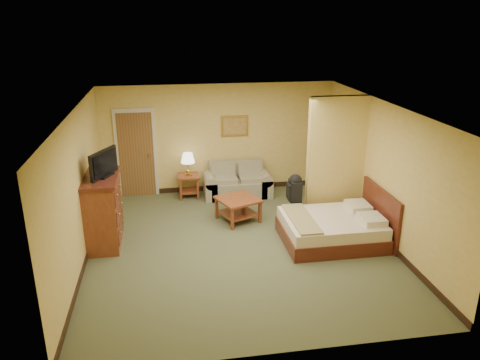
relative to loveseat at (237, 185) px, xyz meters
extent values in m
plane|color=#515738|center=(-0.37, -2.57, -0.26)|extent=(6.00, 6.00, 0.00)
plane|color=white|center=(-0.37, -2.57, 2.34)|extent=(6.00, 6.00, 0.00)
cube|color=#DFBE5F|center=(-0.37, 0.43, 1.04)|extent=(5.50, 0.02, 2.60)
cube|color=#DFBE5F|center=(-3.12, -2.57, 1.04)|extent=(0.02, 6.00, 2.60)
cube|color=#DFBE5F|center=(2.38, -2.57, 1.04)|extent=(0.02, 6.00, 2.60)
cube|color=#DFBE5F|center=(1.78, -1.64, 1.04)|extent=(1.20, 0.15, 2.60)
cube|color=beige|center=(-2.32, 0.40, 0.79)|extent=(0.94, 0.06, 2.10)
cube|color=brown|center=(-2.32, 0.39, 0.74)|extent=(0.80, 0.04, 2.00)
cylinder|color=#B99444|center=(-2.02, 0.33, 0.74)|extent=(0.04, 0.12, 0.04)
cube|color=black|center=(-0.37, 0.42, -0.20)|extent=(5.50, 0.02, 0.12)
cube|color=gray|center=(0.00, -0.04, -0.06)|extent=(1.31, 0.70, 0.39)
cube|color=gray|center=(0.00, 0.26, 0.34)|extent=(1.31, 0.17, 0.41)
cube|color=gray|center=(-0.65, -0.04, -0.04)|extent=(0.28, 0.70, 0.44)
cube|color=gray|center=(0.65, -0.04, -0.04)|extent=(0.28, 0.70, 0.44)
cube|color=maroon|center=(-1.15, 0.08, 0.26)|extent=(0.49, 0.49, 0.04)
cube|color=maroon|center=(-1.15, 0.08, -0.11)|extent=(0.41, 0.41, 0.03)
cube|color=maroon|center=(-1.35, -0.12, -0.01)|extent=(0.05, 0.05, 0.50)
cube|color=maroon|center=(-0.95, -0.12, -0.01)|extent=(0.05, 0.05, 0.50)
cube|color=maroon|center=(-1.35, 0.28, -0.01)|extent=(0.05, 0.05, 0.50)
cube|color=maroon|center=(-0.95, 0.28, -0.01)|extent=(0.05, 0.05, 0.50)
cylinder|color=#B99444|center=(-1.15, 0.08, 0.30)|extent=(0.16, 0.16, 0.04)
cylinder|color=#B99444|center=(-1.15, 0.08, 0.51)|extent=(0.02, 0.02, 0.27)
cone|color=white|center=(-1.15, 0.08, 0.70)|extent=(0.32, 0.32, 0.22)
cube|color=maroon|center=(-0.21, -1.44, 0.21)|extent=(1.00, 1.00, 0.04)
cube|color=maroon|center=(-0.21, -1.44, -0.10)|extent=(0.86, 0.86, 0.03)
cube|color=maroon|center=(-0.54, -1.77, -0.03)|extent=(0.06, 0.06, 0.46)
cube|color=maroon|center=(0.12, -1.11, -0.03)|extent=(0.06, 0.06, 0.46)
cube|color=#B78E3F|center=(0.00, 0.41, 1.34)|extent=(0.65, 0.03, 0.50)
cube|color=#A16B31|center=(0.00, 0.39, 1.34)|extent=(0.54, 0.02, 0.39)
cube|color=maroon|center=(-2.85, -2.06, 0.37)|extent=(0.58, 1.16, 1.27)
cube|color=#4E1B12|center=(-2.85, -2.06, 1.04)|extent=(0.66, 1.25, 0.06)
cube|color=black|center=(-2.75, -2.06, 1.09)|extent=(0.33, 0.40, 0.03)
cube|color=black|center=(-2.75, -2.06, 1.32)|extent=(0.41, 0.74, 0.48)
cube|color=#4E1B12|center=(1.38, -2.67, -0.12)|extent=(1.82, 1.46, 0.27)
cube|color=#FBEACD|center=(1.38, -2.67, 0.12)|extent=(1.77, 1.40, 0.22)
cube|color=#4E1B12|center=(2.34, -2.67, 0.24)|extent=(0.06, 1.55, 1.00)
cube|color=white|center=(2.03, -2.99, 0.29)|extent=(0.41, 0.50, 0.13)
cube|color=white|center=(2.03, -2.35, 0.29)|extent=(0.41, 0.50, 0.13)
cube|color=#9C8A55|center=(0.78, -2.67, 0.25)|extent=(0.41, 1.37, 0.05)
cube|color=black|center=(0.91, -1.77, 0.45)|extent=(0.24, 0.34, 0.45)
sphere|color=black|center=(0.91, -1.77, 0.68)|extent=(0.27, 0.27, 0.27)
camera|label=1|loc=(-1.62, -10.32, 3.84)|focal=35.00mm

